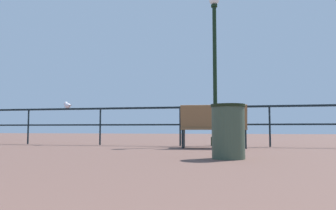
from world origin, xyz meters
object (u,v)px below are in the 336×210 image
at_px(bench_near_left, 213,125).
at_px(trash_bin, 228,131).
at_px(lamppost_center, 215,60).
at_px(seagull_on_rail, 67,105).

height_order(bench_near_left, trash_bin, bench_near_left).
xyz_separation_m(bench_near_left, trash_bin, (0.39, -2.48, -0.12)).
bearing_deg(bench_near_left, lamppost_center, 91.66).
bearing_deg(seagull_on_rail, lamppost_center, 3.33).
distance_m(bench_near_left, seagull_on_rail, 4.18).
bearing_deg(trash_bin, seagull_on_rail, 142.96).
relative_size(seagull_on_rail, trash_bin, 0.45).
relative_size(bench_near_left, lamppost_center, 0.36).
relative_size(lamppost_center, seagull_on_rail, 11.51).
xyz_separation_m(lamppost_center, trash_bin, (0.42, -3.59, -1.81)).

